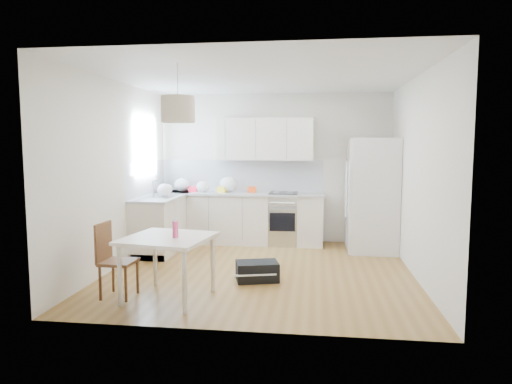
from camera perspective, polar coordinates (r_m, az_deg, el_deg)
floor at (r=6.55m, az=0.56°, el=-9.84°), size 4.20×4.20×0.00m
ceiling at (r=6.36m, az=0.59°, el=14.25°), size 4.20×4.20×0.00m
wall_back at (r=8.40m, az=2.27°, el=3.01°), size 4.20×0.00×4.20m
wall_left at (r=6.88m, az=-17.07°, el=2.10°), size 0.00×4.20×4.20m
wall_right at (r=6.41m, az=19.56°, el=1.75°), size 0.00×4.20×4.20m
window_glassblock at (r=7.93m, az=-13.64°, el=5.57°), size 0.02×1.00×1.00m
cabinets_back at (r=8.27m, az=-2.09°, el=-3.37°), size 3.00×0.60×0.88m
cabinets_left at (r=7.99m, az=-11.35°, el=-3.82°), size 0.60×1.80×0.88m
counter_back at (r=8.21m, az=-2.10°, el=-0.20°), size 3.02×0.64×0.04m
counter_left at (r=7.92m, az=-11.42°, el=-0.55°), size 0.64×1.82×0.04m
backsplash_back at (r=8.47m, az=-1.79°, el=2.09°), size 3.00×0.01×0.58m
backsplash_left at (r=7.99m, az=-13.46°, el=1.70°), size 0.01×1.80×0.58m
upper_cabinets at (r=8.24m, az=1.14°, el=6.61°), size 1.70×0.32×0.75m
range_oven at (r=8.18m, az=3.45°, el=-3.49°), size 0.50×0.61×0.88m
sink at (r=7.88m, az=-11.54°, el=-0.48°), size 0.50×0.80×0.16m
refrigerator at (r=7.89m, az=14.37°, el=-0.33°), size 0.90×0.95×1.89m
dining_table at (r=5.36m, az=-10.96°, el=-6.32°), size 1.06×1.06×0.73m
dining_chair at (r=5.61m, az=-16.79°, el=-8.16°), size 0.39×0.39×0.88m
drink_bottle at (r=5.24m, az=-10.05°, el=-4.43°), size 0.07×0.07×0.23m
gym_bag at (r=6.08m, az=0.15°, el=-9.87°), size 0.61×0.48×0.25m
pendant_lamp at (r=5.32m, az=-9.72°, el=10.15°), size 0.49×0.49×0.30m
grocery_bag_a at (r=8.48m, az=-9.27°, el=0.89°), size 0.27×0.23×0.24m
grocery_bag_b at (r=8.31m, az=-6.70°, el=0.67°), size 0.22×0.19×0.20m
grocery_bag_c at (r=8.28m, az=-3.47°, el=0.98°), size 0.32×0.27×0.29m
grocery_bag_d at (r=8.14m, az=-11.06°, el=0.38°), size 0.19×0.16×0.17m
grocery_bag_e at (r=7.73m, az=-11.41°, el=0.24°), size 0.24×0.20×0.21m
snack_orange at (r=8.21m, az=-0.53°, el=0.32°), size 0.17×0.12×0.11m
snack_yellow at (r=8.23m, az=-4.29°, el=0.31°), size 0.18×0.14×0.11m
snack_red at (r=8.39m, az=-7.89°, el=0.36°), size 0.15×0.10×0.10m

